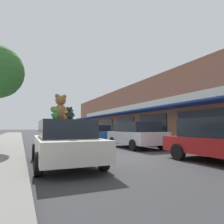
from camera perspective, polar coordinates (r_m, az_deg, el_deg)
ground_plane at (r=8.58m, az=3.37°, el=-12.86°), size 260.00×260.00×0.00m
sidewalk_far at (r=11.96m, az=26.60°, el=-9.70°), size 3.01×90.00×0.13m
storefront_row at (r=23.53m, az=17.62°, el=-0.12°), size 11.86×41.76×5.91m
plush_art_car at (r=7.06m, az=-13.39°, el=-8.17°), size 2.08×4.58×1.50m
teddy_bear_giant at (r=7.19m, az=-14.52°, el=1.18°), size 0.70×0.46×0.93m
teddy_bear_green at (r=6.57m, az=-16.09°, el=-0.55°), size 0.25×0.27×0.38m
teddy_bear_orange at (r=6.27m, az=-12.82°, el=-0.90°), size 0.21×0.14×0.28m
teddy_bear_white at (r=7.90m, az=-12.08°, el=-1.53°), size 0.20×0.21×0.31m
teddy_bear_black at (r=5.97m, az=-12.06°, el=-0.33°), size 0.27×0.22×0.37m
teddy_bear_yellow at (r=7.62m, az=-12.76°, el=-1.13°), size 0.27×0.25×0.38m
teddy_bear_teal at (r=6.39m, az=-11.63°, el=-0.74°), size 0.25×0.18×0.34m
teddy_bear_cream at (r=8.00m, az=-13.57°, el=-1.70°), size 0.20×0.15×0.26m
parked_car_far_center at (r=12.44m, az=6.67°, el=-6.30°), size 2.08×4.26×1.57m
parked_car_far_right at (r=18.70m, az=-4.45°, el=-5.89°), size 1.99×4.78×1.46m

